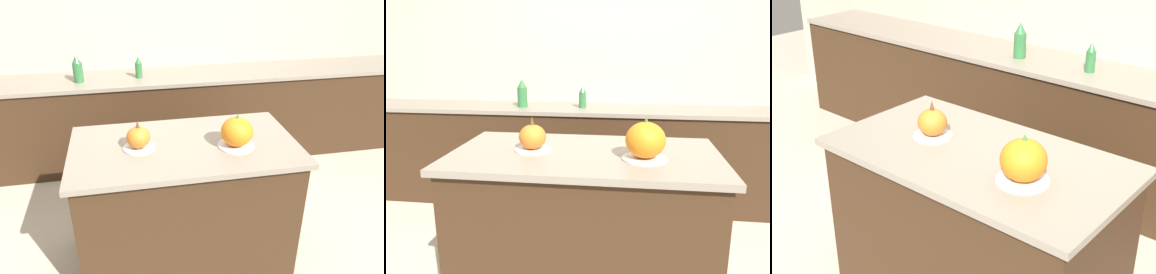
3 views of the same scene
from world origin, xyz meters
The scene contains 7 objects.
wall_back centered at (0.00, 1.79, 1.25)m, with size 8.00×0.06×2.50m.
kitchen_island centered at (0.00, 0.00, 0.46)m, with size 1.42×0.78×0.91m.
back_counter centered at (0.00, 1.46, 0.46)m, with size 6.00×0.60×0.91m.
pumpkin_cake_left centered at (-0.28, 0.00, 0.98)m, with size 0.20×0.20×0.19m.
pumpkin_cake_right centered at (0.31, -0.08, 1.00)m, with size 0.23×0.23×0.22m.
bottle_tall centered at (-0.74, 1.40, 1.03)m, with size 0.09×0.09×0.26m.
bottle_short centered at (-0.19, 1.43, 1.01)m, with size 0.07×0.07×0.20m.
Camera 3 is at (1.38, -1.73, 2.01)m, focal length 50.00 mm.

